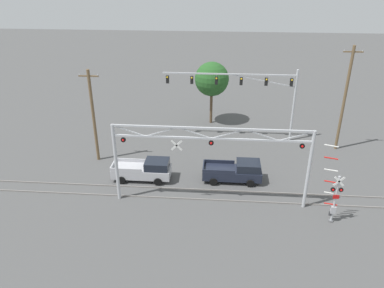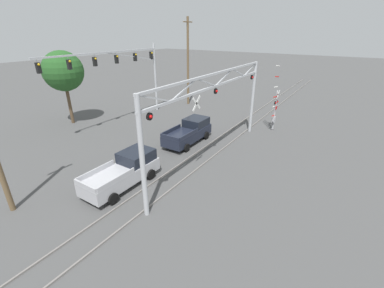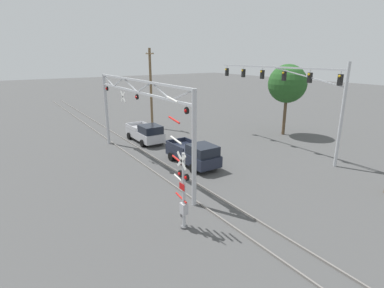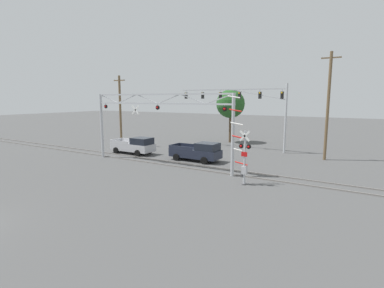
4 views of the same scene
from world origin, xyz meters
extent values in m
cube|color=gray|center=(0.00, 16.63, 0.05)|extent=(80.00, 0.08, 0.10)
cube|color=gray|center=(0.00, 18.06, 0.05)|extent=(80.00, 0.08, 0.10)
cylinder|color=#B7BABF|center=(-7.36, 16.35, 3.26)|extent=(0.26, 0.26, 6.52)
cylinder|color=#B7BABF|center=(7.36, 16.35, 3.26)|extent=(0.26, 0.26, 6.52)
cube|color=#B7BABF|center=(0.00, 16.35, 5.64)|extent=(14.98, 0.14, 0.14)
cube|color=#B7BABF|center=(0.00, 16.35, 6.45)|extent=(14.98, 0.14, 0.14)
cube|color=#B7BABF|center=(-6.13, 16.35, 6.05)|extent=(2.48, 0.08, 0.89)
cube|color=#B7BABF|center=(-3.68, 16.35, 6.05)|extent=(2.48, 0.08, 0.89)
cube|color=#B7BABF|center=(-1.23, 16.35, 6.05)|extent=(2.48, 0.08, 0.89)
cube|color=#B7BABF|center=(1.23, 16.35, 6.05)|extent=(2.48, 0.08, 0.89)
cube|color=#B7BABF|center=(3.68, 16.35, 6.05)|extent=(2.48, 0.08, 0.89)
cube|color=#B7BABF|center=(6.13, 16.35, 6.05)|extent=(2.48, 0.08, 0.89)
cylinder|color=black|center=(-6.62, 16.35, 5.28)|extent=(0.38, 0.10, 0.38)
sphere|color=red|center=(-6.62, 16.28, 5.28)|extent=(0.18, 0.18, 0.18)
cylinder|color=#B7BABF|center=(-6.62, 16.35, 5.52)|extent=(0.04, 0.04, 0.10)
cylinder|color=black|center=(0.00, 16.35, 5.28)|extent=(0.38, 0.10, 0.38)
sphere|color=red|center=(0.00, 16.28, 5.28)|extent=(0.18, 0.18, 0.18)
cylinder|color=#B7BABF|center=(0.00, 16.35, 5.52)|extent=(0.04, 0.04, 0.10)
cylinder|color=black|center=(6.62, 16.35, 5.28)|extent=(0.38, 0.10, 0.38)
sphere|color=red|center=(6.62, 16.28, 5.28)|extent=(0.18, 0.18, 0.18)
cylinder|color=#B7BABF|center=(6.62, 16.35, 5.52)|extent=(0.04, 0.04, 0.10)
cube|color=white|center=(-2.57, 16.25, 5.02)|extent=(0.88, 0.03, 0.88)
cube|color=white|center=(-2.57, 16.25, 5.02)|extent=(0.88, 0.03, 0.88)
cylinder|color=black|center=(-2.57, 16.22, 5.02)|extent=(0.04, 0.04, 0.02)
cylinder|color=#B7BABF|center=(9.06, 14.62, 1.93)|extent=(0.16, 0.16, 3.87)
cylinder|color=#59595B|center=(9.06, 14.62, 0.05)|extent=(0.35, 0.35, 0.10)
cube|color=white|center=(9.06, 14.51, 3.52)|extent=(0.78, 0.03, 0.78)
cube|color=white|center=(9.06, 14.51, 3.52)|extent=(0.78, 0.03, 0.78)
cylinder|color=black|center=(9.06, 14.49, 3.52)|extent=(0.04, 0.04, 0.02)
cylinder|color=black|center=(8.78, 14.62, 2.77)|extent=(0.32, 0.09, 0.32)
sphere|color=red|center=(8.78, 14.56, 2.77)|extent=(0.16, 0.16, 0.16)
cylinder|color=black|center=(9.34, 14.62, 2.77)|extent=(0.32, 0.09, 0.32)
sphere|color=red|center=(9.34, 14.56, 2.77)|extent=(0.16, 0.16, 0.16)
cube|color=#B7BABF|center=(9.06, 14.62, 2.77)|extent=(0.64, 0.06, 0.06)
cube|color=red|center=(9.06, 14.52, 2.22)|extent=(0.44, 0.02, 0.32)
cube|color=#B2B2B7|center=(9.06, 14.62, 1.05)|extent=(0.36, 0.28, 0.56)
cylinder|color=red|center=(8.81, 14.62, 1.52)|extent=(0.95, 0.09, 0.23)
cylinder|color=white|center=(8.67, 14.62, 2.45)|extent=(0.95, 0.09, 0.23)
cylinder|color=red|center=(8.54, 14.62, 3.39)|extent=(0.95, 0.09, 0.23)
cylinder|color=white|center=(8.40, 14.62, 4.33)|extent=(0.95, 0.09, 0.23)
cylinder|color=red|center=(8.26, 14.62, 5.26)|extent=(0.95, 0.09, 0.23)
cylinder|color=white|center=(8.12, 14.62, 6.20)|extent=(0.95, 0.09, 0.23)
cube|color=#3F3F42|center=(8.93, 14.62, 0.70)|extent=(0.24, 0.12, 0.36)
cylinder|color=#B7BABF|center=(8.16, 28.73, 3.87)|extent=(0.24, 0.24, 7.74)
cube|color=#B7BABF|center=(1.34, 28.73, 7.14)|extent=(13.62, 0.14, 0.14)
cube|color=#B7BABF|center=(4.75, 28.73, 6.54)|extent=(6.83, 0.08, 1.28)
cylinder|color=#B7BABF|center=(-4.97, 28.73, 6.99)|extent=(0.04, 0.04, 0.30)
cube|color=black|center=(-4.97, 28.73, 6.44)|extent=(0.30, 0.26, 0.79)
sphere|color=yellow|center=(-4.97, 28.57, 6.71)|extent=(0.18, 0.18, 0.18)
cylinder|color=#B7BABF|center=(-2.44, 28.73, 6.99)|extent=(0.04, 0.04, 0.30)
cube|color=black|center=(-2.44, 28.73, 6.44)|extent=(0.30, 0.26, 0.79)
sphere|color=yellow|center=(-2.44, 28.57, 6.71)|extent=(0.18, 0.18, 0.18)
cylinder|color=#B7BABF|center=(0.08, 28.73, 6.99)|extent=(0.04, 0.04, 0.30)
cube|color=black|center=(0.08, 28.73, 6.44)|extent=(0.30, 0.26, 0.79)
sphere|color=yellow|center=(0.08, 28.57, 6.71)|extent=(0.18, 0.18, 0.18)
cylinder|color=#B7BABF|center=(2.61, 28.73, 6.99)|extent=(0.04, 0.04, 0.30)
cube|color=black|center=(2.61, 28.73, 6.44)|extent=(0.30, 0.26, 0.79)
sphere|color=yellow|center=(2.61, 28.57, 6.71)|extent=(0.18, 0.18, 0.18)
cylinder|color=#B7BABF|center=(5.13, 28.73, 6.99)|extent=(0.04, 0.04, 0.30)
cube|color=black|center=(5.13, 28.73, 6.44)|extent=(0.30, 0.26, 0.79)
sphere|color=yellow|center=(5.13, 28.57, 6.71)|extent=(0.18, 0.18, 0.18)
cylinder|color=#B7BABF|center=(7.66, 28.73, 6.99)|extent=(0.04, 0.04, 0.30)
cube|color=black|center=(7.66, 28.73, 6.44)|extent=(0.30, 0.26, 0.79)
sphere|color=yellow|center=(7.66, 28.57, 6.71)|extent=(0.18, 0.18, 0.18)
cube|color=#1E2333|center=(1.79, 19.88, 0.75)|extent=(5.08, 1.91, 0.81)
cube|color=black|center=(3.17, 19.88, 1.52)|extent=(2.02, 1.75, 0.71)
cube|color=#1E2333|center=(0.68, 18.97, 1.32)|extent=(2.67, 0.08, 0.32)
cube|color=#1E2333|center=(0.68, 20.80, 1.32)|extent=(2.67, 0.08, 0.32)
cube|color=#1E2333|center=(-0.70, 19.88, 1.32)|extent=(0.10, 1.83, 0.32)
cylinder|color=black|center=(3.36, 18.92, 0.35)|extent=(0.69, 0.24, 0.69)
cylinder|color=black|center=(3.36, 20.85, 0.35)|extent=(0.69, 0.24, 0.69)
cylinder|color=black|center=(0.21, 18.92, 0.35)|extent=(0.69, 0.24, 0.69)
cylinder|color=black|center=(0.21, 20.85, 0.35)|extent=(0.69, 0.24, 0.69)
cube|color=#B7B7BC|center=(-6.13, 19.51, 0.75)|extent=(5.13, 1.91, 0.81)
cube|color=black|center=(-4.73, 19.51, 1.52)|extent=(2.04, 1.75, 0.71)
cube|color=#B7B7BC|center=(-7.25, 18.60, 1.32)|extent=(2.69, 0.08, 0.32)
cube|color=#B7B7BC|center=(-7.25, 20.42, 1.32)|extent=(2.69, 0.08, 0.32)
cube|color=#B7B7BC|center=(-8.64, 19.51, 1.32)|extent=(0.10, 1.83, 0.32)
cylinder|color=black|center=(-4.54, 18.55, 0.35)|extent=(0.69, 0.24, 0.69)
cylinder|color=black|center=(-4.54, 20.47, 0.35)|extent=(0.69, 0.24, 0.69)
cylinder|color=black|center=(-7.72, 18.55, 0.35)|extent=(0.69, 0.24, 0.69)
cylinder|color=black|center=(-7.72, 20.47, 0.35)|extent=(0.69, 0.24, 0.69)
cylinder|color=brown|center=(12.60, 27.07, 5.26)|extent=(0.28, 0.28, 10.53)
cube|color=brown|center=(12.60, 27.07, 9.93)|extent=(1.80, 0.12, 0.12)
cylinder|color=silver|center=(11.78, 27.07, 10.03)|extent=(0.08, 0.08, 0.12)
cylinder|color=silver|center=(13.42, 27.07, 10.03)|extent=(0.08, 0.08, 0.12)
cylinder|color=brown|center=(-0.51, 33.06, 1.99)|extent=(0.32, 0.32, 3.99)
sphere|color=#265623|center=(-0.51, 33.06, 5.36)|extent=(3.91, 3.91, 3.91)
camera|label=1|loc=(0.59, -8.63, 17.26)|focal=35.00mm
camera|label=2|loc=(-15.30, 8.28, 9.04)|focal=24.00mm
camera|label=3|loc=(20.06, 7.85, 8.13)|focal=28.00mm
camera|label=4|loc=(16.79, -4.93, 6.11)|focal=28.00mm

